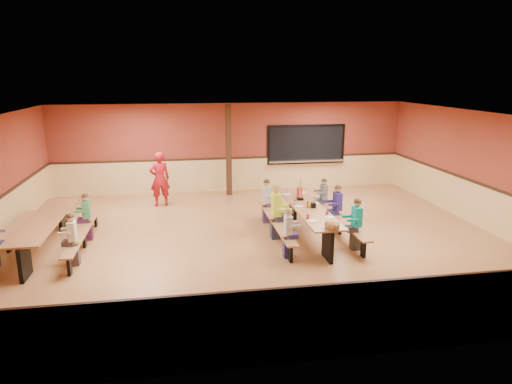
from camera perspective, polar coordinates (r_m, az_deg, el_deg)
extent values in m
plane|color=#9D653B|center=(11.27, 0.12, -5.88)|extent=(12.00, 12.00, 0.00)
cube|color=brown|center=(15.71, -2.95, 5.58)|extent=(12.00, 0.04, 3.00)
cube|color=brown|center=(6.19, 8.02, -8.67)|extent=(12.00, 0.04, 3.00)
cube|color=brown|center=(13.22, 26.72, 2.36)|extent=(0.04, 10.00, 3.00)
cube|color=white|center=(10.61, 0.13, 9.49)|extent=(12.00, 10.00, 0.04)
cube|color=black|center=(16.17, 6.29, 5.95)|extent=(2.60, 0.06, 1.20)
cube|color=silver|center=(16.18, 6.32, 3.91)|extent=(2.70, 0.28, 0.06)
cube|color=#311D10|center=(15.10, -3.44, 5.21)|extent=(0.18, 0.18, 3.00)
cube|color=#A26B40|center=(11.36, 6.58, -1.99)|extent=(0.75, 3.60, 0.04)
cube|color=black|center=(10.08, 8.96, -6.47)|extent=(0.08, 0.60, 0.70)
cube|color=black|center=(12.90, 4.65, -1.65)|extent=(0.08, 0.60, 0.70)
cube|color=#A26B40|center=(11.25, 2.49, -3.61)|extent=(0.26, 3.60, 0.04)
cube|color=black|center=(11.32, 2.48, -4.69)|extent=(0.06, 0.18, 0.41)
cube|color=#A26B40|center=(11.69, 10.44, -3.14)|extent=(0.26, 3.60, 0.04)
cube|color=black|center=(11.76, 10.39, -4.18)|extent=(0.06, 0.18, 0.41)
cube|color=#A26B40|center=(11.45, -24.95, -3.15)|extent=(0.75, 3.60, 0.04)
cube|color=black|center=(10.17, -26.95, -7.74)|extent=(0.08, 0.60, 0.70)
cube|color=black|center=(12.99, -23.05, -2.67)|extent=(0.08, 0.60, 0.70)
cube|color=#A26B40|center=(11.79, -28.68, -4.59)|extent=(0.26, 3.60, 0.04)
cube|color=black|center=(11.86, -28.55, -5.62)|extent=(0.06, 0.18, 0.41)
cube|color=#A26B40|center=(11.34, -20.77, -4.42)|extent=(0.26, 3.60, 0.04)
cube|color=black|center=(11.41, -20.67, -5.49)|extent=(0.06, 0.18, 0.41)
imported|color=#AF141F|center=(14.18, -11.94, 1.60)|extent=(0.68, 0.52, 1.68)
cylinder|color=red|center=(12.36, 5.46, 0.02)|extent=(0.16, 0.16, 0.22)
cube|color=black|center=(11.30, 7.17, -1.64)|extent=(0.10, 0.14, 0.13)
cylinder|color=yellow|center=(11.28, 6.64, -1.55)|extent=(0.06, 0.06, 0.17)
cylinder|color=#B2140F|center=(11.29, 6.51, -1.54)|extent=(0.06, 0.06, 0.17)
cube|color=black|center=(11.98, 5.52, -0.84)|extent=(0.16, 0.16, 0.06)
cube|color=#A26B40|center=(11.91, 5.55, 0.46)|extent=(0.02, 0.09, 0.50)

